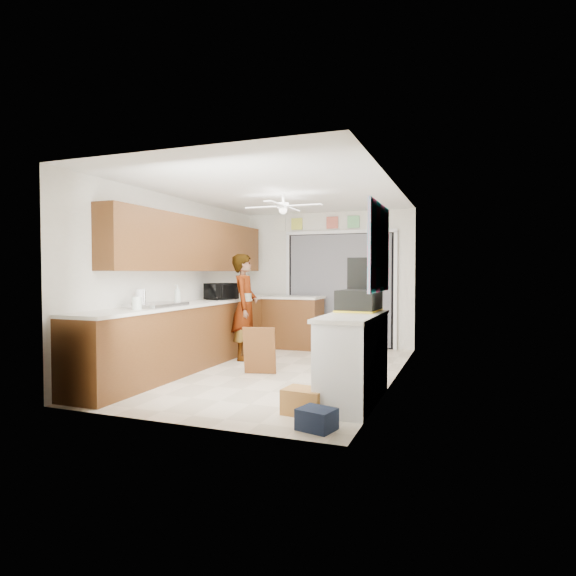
% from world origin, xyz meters
% --- Properties ---
extents(floor, '(5.00, 5.00, 0.00)m').
position_xyz_m(floor, '(0.00, 0.00, 0.00)').
color(floor, beige).
rests_on(floor, ground).
extents(ceiling, '(5.00, 5.00, 0.00)m').
position_xyz_m(ceiling, '(0.00, 0.00, 2.50)').
color(ceiling, white).
rests_on(ceiling, ground).
extents(wall_back, '(3.20, 0.00, 3.20)m').
position_xyz_m(wall_back, '(0.00, 2.50, 1.25)').
color(wall_back, white).
rests_on(wall_back, ground).
extents(wall_front, '(3.20, 0.00, 3.20)m').
position_xyz_m(wall_front, '(0.00, -2.50, 1.25)').
color(wall_front, white).
rests_on(wall_front, ground).
extents(wall_left, '(0.00, 5.00, 5.00)m').
position_xyz_m(wall_left, '(-1.60, 0.00, 1.25)').
color(wall_left, white).
rests_on(wall_left, ground).
extents(wall_right, '(0.00, 5.00, 5.00)m').
position_xyz_m(wall_right, '(1.60, 0.00, 1.25)').
color(wall_right, white).
rests_on(wall_right, ground).
extents(left_base_cabinets, '(0.60, 4.80, 0.90)m').
position_xyz_m(left_base_cabinets, '(-1.30, 0.00, 0.45)').
color(left_base_cabinets, brown).
rests_on(left_base_cabinets, floor).
extents(left_countertop, '(0.62, 4.80, 0.04)m').
position_xyz_m(left_countertop, '(-1.29, 0.00, 0.92)').
color(left_countertop, white).
rests_on(left_countertop, left_base_cabinets).
extents(upper_cabinets, '(0.32, 4.00, 0.80)m').
position_xyz_m(upper_cabinets, '(-1.44, 0.20, 1.80)').
color(upper_cabinets, brown).
rests_on(upper_cabinets, wall_left).
extents(sink_basin, '(0.50, 0.76, 0.06)m').
position_xyz_m(sink_basin, '(-1.29, -1.00, 0.95)').
color(sink_basin, silver).
rests_on(sink_basin, left_countertop).
extents(faucet, '(0.03, 0.03, 0.22)m').
position_xyz_m(faucet, '(-1.48, -1.00, 1.05)').
color(faucet, silver).
rests_on(faucet, left_countertop).
extents(peninsula_base, '(1.00, 0.60, 0.90)m').
position_xyz_m(peninsula_base, '(-0.50, 2.00, 0.45)').
color(peninsula_base, brown).
rests_on(peninsula_base, floor).
extents(peninsula_top, '(1.04, 0.64, 0.04)m').
position_xyz_m(peninsula_top, '(-0.50, 2.00, 0.92)').
color(peninsula_top, white).
rests_on(peninsula_top, peninsula_base).
extents(back_opening_recess, '(2.00, 0.06, 2.10)m').
position_xyz_m(back_opening_recess, '(0.25, 2.47, 1.05)').
color(back_opening_recess, black).
rests_on(back_opening_recess, wall_back).
extents(curtain_panel, '(1.90, 0.03, 2.05)m').
position_xyz_m(curtain_panel, '(0.25, 2.43, 1.05)').
color(curtain_panel, slate).
rests_on(curtain_panel, wall_back).
extents(door_trim_left, '(0.06, 0.04, 2.10)m').
position_xyz_m(door_trim_left, '(-0.77, 2.44, 1.05)').
color(door_trim_left, white).
rests_on(door_trim_left, wall_back).
extents(door_trim_right, '(0.06, 0.04, 2.10)m').
position_xyz_m(door_trim_right, '(1.27, 2.44, 1.05)').
color(door_trim_right, white).
rests_on(door_trim_right, wall_back).
extents(door_trim_head, '(2.10, 0.04, 0.06)m').
position_xyz_m(door_trim_head, '(0.25, 2.44, 2.12)').
color(door_trim_head, white).
rests_on(door_trim_head, wall_back).
extents(header_frame_0, '(0.22, 0.02, 0.22)m').
position_xyz_m(header_frame_0, '(-0.60, 2.47, 2.30)').
color(header_frame_0, '#D5DC49').
rests_on(header_frame_0, wall_back).
extents(header_frame_2, '(0.22, 0.02, 0.22)m').
position_xyz_m(header_frame_2, '(0.10, 2.47, 2.30)').
color(header_frame_2, '#D0604E').
rests_on(header_frame_2, wall_back).
extents(header_frame_3, '(0.22, 0.02, 0.22)m').
position_xyz_m(header_frame_3, '(0.50, 2.47, 2.30)').
color(header_frame_3, '#70C47B').
rests_on(header_frame_3, wall_back).
extents(header_frame_4, '(0.22, 0.02, 0.22)m').
position_xyz_m(header_frame_4, '(0.90, 2.47, 2.30)').
color(header_frame_4, silver).
rests_on(header_frame_4, wall_back).
extents(route66_sign, '(0.22, 0.02, 0.26)m').
position_xyz_m(route66_sign, '(-0.95, 2.47, 2.30)').
color(route66_sign, silver).
rests_on(route66_sign, wall_back).
extents(right_counter_base, '(0.50, 1.40, 0.90)m').
position_xyz_m(right_counter_base, '(1.35, -1.20, 0.45)').
color(right_counter_base, white).
rests_on(right_counter_base, floor).
extents(right_counter_top, '(0.54, 1.44, 0.04)m').
position_xyz_m(right_counter_top, '(1.34, -1.20, 0.92)').
color(right_counter_top, white).
rests_on(right_counter_top, right_counter_base).
extents(abstract_painting, '(0.03, 1.15, 0.95)m').
position_xyz_m(abstract_painting, '(1.58, -1.00, 1.65)').
color(abstract_painting, '#EA5696').
rests_on(abstract_painting, wall_right).
extents(ceiling_fan, '(1.14, 1.14, 0.24)m').
position_xyz_m(ceiling_fan, '(0.00, 0.20, 2.32)').
color(ceiling_fan, white).
rests_on(ceiling_fan, ceiling).
extents(microwave, '(0.48, 0.56, 0.26)m').
position_xyz_m(microwave, '(-1.24, 0.65, 1.07)').
color(microwave, black).
rests_on(microwave, left_countertop).
extents(soap_bottle, '(0.13, 0.13, 0.26)m').
position_xyz_m(soap_bottle, '(-1.39, -0.37, 1.07)').
color(soap_bottle, silver).
rests_on(soap_bottle, left_countertop).
extents(jar_a, '(0.14, 0.14, 0.16)m').
position_xyz_m(jar_a, '(-1.18, -1.54, 1.02)').
color(jar_a, silver).
rests_on(jar_a, left_countertop).
extents(paper_towel_roll, '(0.14, 0.14, 0.23)m').
position_xyz_m(paper_towel_roll, '(-1.43, -1.17, 1.05)').
color(paper_towel_roll, white).
rests_on(paper_towel_roll, left_countertop).
extents(suitcase, '(0.44, 0.58, 0.24)m').
position_xyz_m(suitcase, '(1.32, -0.80, 1.06)').
color(suitcase, black).
rests_on(suitcase, right_counter_top).
extents(suitcase_rim, '(0.46, 0.60, 0.02)m').
position_xyz_m(suitcase_rim, '(1.32, -0.80, 0.95)').
color(suitcase_rim, yellow).
rests_on(suitcase_rim, suitcase).
extents(suitcase_lid, '(0.42, 0.04, 0.50)m').
position_xyz_m(suitcase_lid, '(1.32, -0.51, 1.31)').
color(suitcase_lid, black).
rests_on(suitcase_lid, suitcase).
extents(cardboard_box, '(0.43, 0.34, 0.25)m').
position_xyz_m(cardboard_box, '(1.00, -1.79, 0.12)').
color(cardboard_box, olive).
rests_on(cardboard_box, floor).
extents(navy_crate, '(0.36, 0.33, 0.19)m').
position_xyz_m(navy_crate, '(1.25, -2.20, 0.09)').
color(navy_crate, '#151E35').
rests_on(navy_crate, floor).
extents(cabinet_door_panel, '(0.46, 0.26, 0.65)m').
position_xyz_m(cabinet_door_panel, '(-0.14, -0.31, 0.33)').
color(cabinet_door_panel, brown).
rests_on(cabinet_door_panel, floor).
extents(man, '(0.54, 0.69, 1.67)m').
position_xyz_m(man, '(-0.83, 0.65, 0.83)').
color(man, white).
rests_on(man, floor).
extents(dog, '(0.33, 0.54, 0.39)m').
position_xyz_m(dog, '(0.42, 1.65, 0.20)').
color(dog, black).
rests_on(dog, floor).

